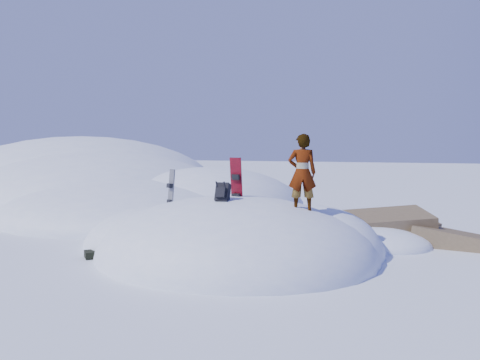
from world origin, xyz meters
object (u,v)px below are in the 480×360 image
(snowboard_red, at_px, (237,189))
(snowboard_dark, at_px, (170,196))
(backpack, at_px, (222,192))
(person, at_px, (302,173))

(snowboard_red, xyz_separation_m, snowboard_dark, (-1.84, 0.09, -0.24))
(backpack, distance_m, person, 1.91)
(snowboard_dark, bearing_deg, snowboard_red, 35.16)
(snowboard_dark, xyz_separation_m, person, (3.51, -0.35, 0.69))
(snowboard_red, distance_m, person, 1.75)
(person, bearing_deg, backpack, -0.84)
(snowboard_dark, height_order, person, person)
(snowboard_red, relative_size, backpack, 3.04)
(snowboard_red, distance_m, snowboard_dark, 1.86)
(snowboard_red, bearing_deg, snowboard_dark, -174.95)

